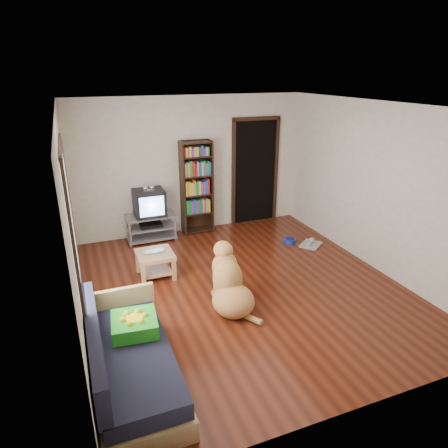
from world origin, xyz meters
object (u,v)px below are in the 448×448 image
object	(u,v)px
dog_bowl	(290,241)
sofa	(129,363)
crt_tv	(149,202)
grey_rag	(311,245)
tv_stand	(151,226)
bookshelf	(197,183)
dog	(229,285)
laptop	(155,253)
coffee_table	(155,260)
green_cushion	(134,324)

from	to	relation	value
dog_bowl	sofa	world-z (taller)	sofa
crt_tv	grey_rag	bearing A→B (deg)	-26.96
dog_bowl	tv_stand	world-z (taller)	tv_stand
bookshelf	dog	world-z (taller)	bookshelf
laptop	dog_bowl	xyz separation A→B (m)	(2.61, 0.39, -0.37)
bookshelf	sofa	world-z (taller)	bookshelf
tv_stand	laptop	bearing A→B (deg)	-98.97
crt_tv	bookshelf	size ratio (longest dim) A/B	0.32
crt_tv	sofa	size ratio (longest dim) A/B	0.32
dog	tv_stand	bearing A→B (deg)	100.97
grey_rag	bookshelf	world-z (taller)	bookshelf
coffee_table	dog_bowl	bearing A→B (deg)	7.91
grey_rag	dog	distance (m)	2.55
sofa	dog	size ratio (longest dim) A/B	1.65
grey_rag	tv_stand	world-z (taller)	tv_stand
bookshelf	laptop	bearing A→B (deg)	-126.94
crt_tv	sofa	distance (m)	3.81
green_cushion	coffee_table	bearing A→B (deg)	77.60
sofa	coffee_table	size ratio (longest dim) A/B	3.27
grey_rag	crt_tv	xyz separation A→B (m)	(-2.67, 1.36, 0.73)
dog_bowl	coffee_table	distance (m)	2.64
green_cushion	grey_rag	size ratio (longest dim) A/B	1.17
grey_rag	tv_stand	size ratio (longest dim) A/B	0.44
bookshelf	coffee_table	distance (m)	2.07
laptop	bookshelf	world-z (taller)	bookshelf
crt_tv	dog	size ratio (longest dim) A/B	0.53
bookshelf	dog	bearing A→B (deg)	-98.99
laptop	tv_stand	xyz separation A→B (m)	(0.23, 1.48, -0.14)
dog_bowl	sofa	xyz separation A→B (m)	(-3.35, -2.54, 0.22)
tv_stand	dog	xyz separation A→B (m)	(0.51, -2.66, 0.06)
tv_stand	dog	distance (m)	2.71
dog_bowl	dog	xyz separation A→B (m)	(-1.86, -1.57, 0.29)
laptop	dog	bearing A→B (deg)	-59.58
green_cushion	bookshelf	distance (m)	3.90
crt_tv	tv_stand	bearing A→B (deg)	-90.00
grey_rag	tv_stand	distance (m)	3.00
green_cushion	laptop	size ratio (longest dim) A/B	1.46
grey_rag	dog	size ratio (longest dim) A/B	0.37
dog	green_cushion	bearing A→B (deg)	-153.64
dog_bowl	coffee_table	size ratio (longest dim) A/B	0.40
green_cushion	dog_bowl	size ratio (longest dim) A/B	2.14
green_cushion	dog_bowl	distance (m)	3.95
laptop	sofa	xyz separation A→B (m)	(-0.74, -2.15, -0.15)
bookshelf	coffee_table	bearing A→B (deg)	-127.47
dog	sofa	bearing A→B (deg)	-146.78
crt_tv	coffee_table	size ratio (longest dim) A/B	1.05
dog_bowl	grey_rag	distance (m)	0.39
laptop	bookshelf	size ratio (longest dim) A/B	0.18
grey_rag	dog	xyz separation A→B (m)	(-2.16, -1.32, 0.31)
tv_stand	crt_tv	world-z (taller)	crt_tv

